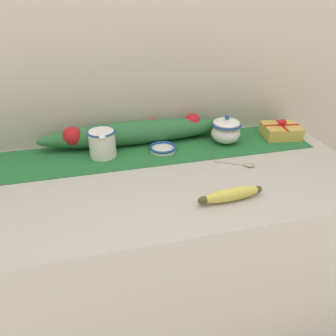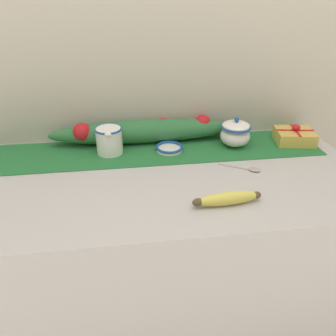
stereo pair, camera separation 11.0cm
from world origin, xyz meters
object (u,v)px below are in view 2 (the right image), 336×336
at_px(cream_pitcher, 109,139).
at_px(banana, 227,199).
at_px(sugar_bowl, 235,133).
at_px(gift_box, 294,136).
at_px(small_dish, 169,148).
at_px(spoon, 252,169).

xyz_separation_m(cream_pitcher, banana, (0.36, -0.40, -0.04)).
xyz_separation_m(cream_pitcher, sugar_bowl, (0.51, -0.00, -0.00)).
distance_m(sugar_bowl, gift_box, 0.26).
height_order(small_dish, spoon, small_dish).
bearing_deg(cream_pitcher, banana, -48.14).
xyz_separation_m(sugar_bowl, spoon, (0.00, -0.21, -0.05)).
relative_size(cream_pitcher, spoon, 0.88).
xyz_separation_m(spoon, gift_box, (0.26, 0.21, 0.03)).
relative_size(banana, spoon, 1.54).
bearing_deg(small_dish, sugar_bowl, 2.75).
height_order(sugar_bowl, gift_box, sugar_bowl).
distance_m(banana, gift_box, 0.57).
bearing_deg(small_dish, cream_pitcher, 176.50).
relative_size(small_dish, gift_box, 0.64).
bearing_deg(gift_box, banana, -135.94).
bearing_deg(banana, cream_pitcher, 131.86).
distance_m(cream_pitcher, small_dish, 0.24).
height_order(banana, spoon, banana).
bearing_deg(spoon, banana, -99.46).
height_order(cream_pitcher, banana, cream_pitcher).
bearing_deg(sugar_bowl, gift_box, -0.54).
distance_m(cream_pitcher, banana, 0.54).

